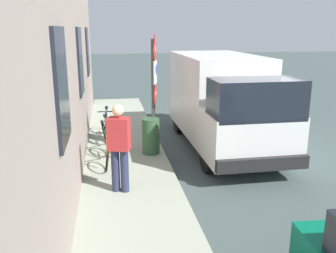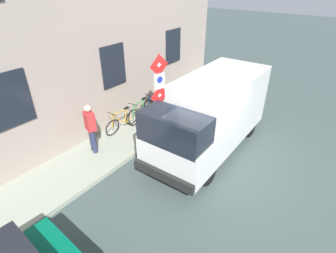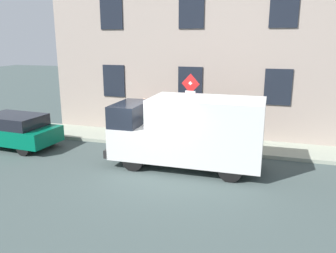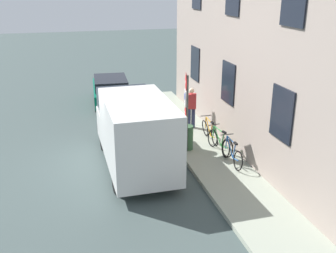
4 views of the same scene
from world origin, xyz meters
name	(u,v)px [view 2 (image 2 of 4)]	position (x,y,z in m)	size (l,w,h in m)	color
ground_plane	(215,165)	(0.00, 0.00, 0.00)	(80.00, 80.00, 0.00)	#3B4847
sidewalk_slab	(137,131)	(3.38, 0.00, 0.07)	(1.98, 15.57, 0.14)	gray
building_facade	(102,24)	(4.72, 0.00, 3.89)	(0.75, 13.57, 7.78)	gray
sign_post_stacked	(159,87)	(2.60, -0.43, 1.95)	(0.20, 0.55, 2.85)	#474C47
delivery_van	(212,113)	(0.69, -0.86, 1.33)	(2.04, 5.35, 2.50)	silver
bicycle_blue	(157,103)	(3.82, -1.78, 0.51)	(0.46, 1.71, 0.89)	black
bicycle_green	(141,111)	(3.82, -0.74, 0.51)	(0.50, 1.71, 0.89)	black
bicycle_orange	(123,121)	(3.82, 0.31, 0.51)	(0.46, 1.71, 0.89)	black
pedestrian	(91,127)	(3.60, 1.91, 1.07)	(0.46, 0.38, 1.72)	#262B47
litter_bin	(153,122)	(2.74, -0.22, 0.59)	(0.44, 0.44, 0.90)	#2D5133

